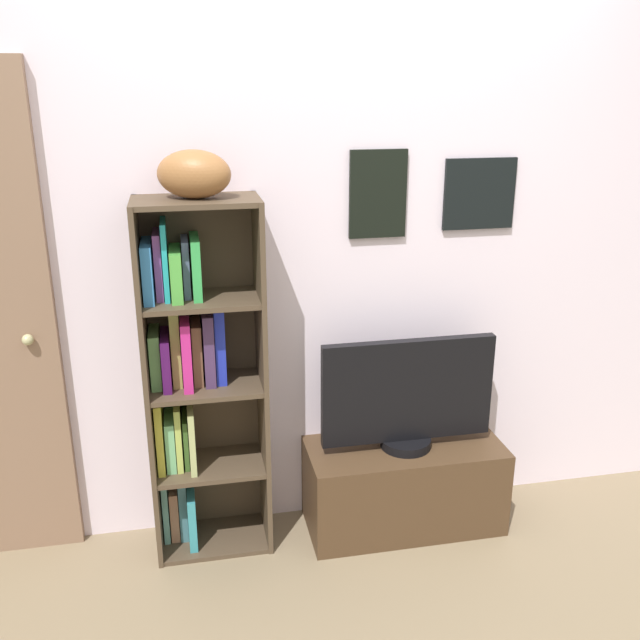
{
  "coord_description": "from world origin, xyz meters",
  "views": [
    {
      "loc": [
        -0.59,
        -1.69,
        1.91
      ],
      "look_at": [
        -0.08,
        0.85,
        1.02
      ],
      "focal_mm": 39.59,
      "sensor_mm": 36.0,
      "label": 1
    }
  ],
  "objects_px": {
    "television": "(408,396)",
    "bookshelf": "(193,379)",
    "tv_stand": "(404,486)",
    "football": "(194,174)"
  },
  "relations": [
    {
      "from": "football",
      "to": "television",
      "type": "height_order",
      "value": "football"
    },
    {
      "from": "tv_stand",
      "to": "bookshelf",
      "type": "bearing_deg",
      "value": 175.1
    },
    {
      "from": "television",
      "to": "bookshelf",
      "type": "bearing_deg",
      "value": 175.16
    },
    {
      "from": "football",
      "to": "television",
      "type": "distance_m",
      "value": 1.27
    },
    {
      "from": "football",
      "to": "tv_stand",
      "type": "distance_m",
      "value": 1.62
    },
    {
      "from": "bookshelf",
      "to": "tv_stand",
      "type": "height_order",
      "value": "bookshelf"
    },
    {
      "from": "tv_stand",
      "to": "television",
      "type": "bearing_deg",
      "value": 90.0
    },
    {
      "from": "football",
      "to": "tv_stand",
      "type": "xyz_separation_m",
      "value": [
        0.84,
        -0.04,
        -1.39
      ]
    },
    {
      "from": "bookshelf",
      "to": "tv_stand",
      "type": "xyz_separation_m",
      "value": [
        0.89,
        -0.08,
        -0.56
      ]
    },
    {
      "from": "tv_stand",
      "to": "television",
      "type": "xyz_separation_m",
      "value": [
        0.0,
        0.0,
        0.44
      ]
    }
  ]
}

